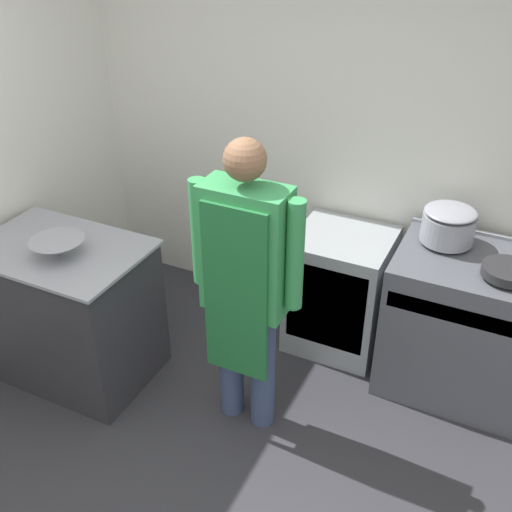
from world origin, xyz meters
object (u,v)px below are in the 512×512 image
at_px(stove, 462,324).
at_px(stock_pot, 449,224).
at_px(person_cook, 245,277).
at_px(mixing_bowl, 58,248).
at_px(fridge_unit, 339,290).
at_px(saute_pan, 508,271).

distance_m(stove, stock_pot, 0.63).
height_order(person_cook, mixing_bowl, person_cook).
distance_m(person_cook, stock_pot, 1.28).
bearing_deg(person_cook, stock_pot, 48.17).
height_order(stove, person_cook, person_cook).
relative_size(person_cook, mixing_bowl, 5.67).
height_order(fridge_unit, saute_pan, saute_pan).
distance_m(stove, person_cook, 1.44).
xyz_separation_m(fridge_unit, saute_pan, (0.98, -0.20, 0.54)).
xyz_separation_m(fridge_unit, person_cook, (-0.24, -0.91, 0.58)).
bearing_deg(mixing_bowl, fridge_unit, 38.57).
bearing_deg(stock_pot, person_cook, -131.83).
bearing_deg(mixing_bowl, stock_pot, 29.79).
relative_size(stove, stock_pot, 3.03).
bearing_deg(stove, saute_pan, -34.22).
bearing_deg(fridge_unit, stove, -5.47).
height_order(stove, stock_pot, stock_pot).
xyz_separation_m(mixing_bowl, saute_pan, (2.33, 0.88, -0.01)).
bearing_deg(saute_pan, mixing_bowl, -159.28).
height_order(mixing_bowl, stock_pot, stock_pot).
relative_size(fridge_unit, saute_pan, 3.00).
distance_m(fridge_unit, person_cook, 1.10).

